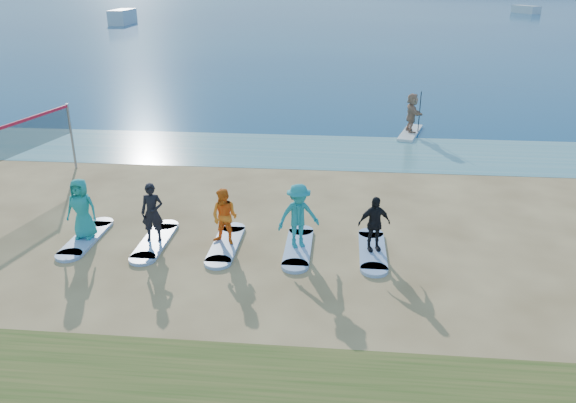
# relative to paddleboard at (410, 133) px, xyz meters

# --- Properties ---
(ground) EXTENTS (600.00, 600.00, 0.00)m
(ground) POSITION_rel_paddleboard_xyz_m (-4.01, -13.72, -0.06)
(ground) COLOR tan
(ground) RESTS_ON ground
(shallow_water) EXTENTS (600.00, 600.00, 0.00)m
(shallow_water) POSITION_rel_paddleboard_xyz_m (-4.01, -3.22, -0.05)
(shallow_water) COLOR teal
(shallow_water) RESTS_ON ground
(ocean) EXTENTS (600.00, 600.00, 0.00)m
(ocean) POSITION_rel_paddleboard_xyz_m (-4.01, 146.28, -0.05)
(ocean) COLOR navy
(ocean) RESTS_ON ground
(paddleboard) EXTENTS (1.47, 3.08, 0.12)m
(paddleboard) POSITION_rel_paddleboard_xyz_m (0.00, 0.00, 0.00)
(paddleboard) COLOR silver
(paddleboard) RESTS_ON ground
(paddleboarder) EXTENTS (0.84, 1.73, 1.79)m
(paddleboarder) POSITION_rel_paddleboard_xyz_m (0.00, 0.00, 0.96)
(paddleboarder) COLOR tan
(paddleboarder) RESTS_ON paddleboard
(boat_offshore_a) EXTENTS (2.92, 7.54, 2.15)m
(boat_offshore_a) POSITION_rel_paddleboard_xyz_m (-37.13, 60.98, -0.06)
(boat_offshore_a) COLOR silver
(boat_offshore_a) RESTS_ON ground
(boat_offshore_b) EXTENTS (4.20, 7.12, 1.45)m
(boat_offshore_b) POSITION_rel_paddleboard_xyz_m (32.23, 95.13, -0.06)
(boat_offshore_b) COLOR silver
(boat_offshore_b) RESTS_ON ground
(surfboard_0) EXTENTS (0.70, 2.20, 0.09)m
(surfboard_0) POSITION_rel_paddleboard_xyz_m (-10.24, -12.42, -0.01)
(surfboard_0) COLOR #8BAAD8
(surfboard_0) RESTS_ON ground
(student_0) EXTENTS (0.84, 0.55, 1.72)m
(student_0) POSITION_rel_paddleboard_xyz_m (-10.24, -12.42, 0.89)
(student_0) COLOR teal
(student_0) RESTS_ON surfboard_0
(surfboard_1) EXTENTS (0.70, 2.20, 0.09)m
(surfboard_1) POSITION_rel_paddleboard_xyz_m (-8.24, -12.42, -0.01)
(surfboard_1) COLOR #8BAAD8
(surfboard_1) RESTS_ON ground
(student_1) EXTENTS (0.64, 0.45, 1.65)m
(student_1) POSITION_rel_paddleboard_xyz_m (-8.24, -12.42, 0.85)
(student_1) COLOR black
(student_1) RESTS_ON surfboard_1
(surfboard_2) EXTENTS (0.70, 2.20, 0.09)m
(surfboard_2) POSITION_rel_paddleboard_xyz_m (-6.25, -12.42, -0.01)
(surfboard_2) COLOR #8BAAD8
(surfboard_2) RESTS_ON ground
(student_2) EXTENTS (0.89, 0.78, 1.56)m
(student_2) POSITION_rel_paddleboard_xyz_m (-6.25, -12.42, 0.81)
(student_2) COLOR orange
(student_2) RESTS_ON surfboard_2
(surfboard_3) EXTENTS (0.70, 2.20, 0.09)m
(surfboard_3) POSITION_rel_paddleboard_xyz_m (-4.26, -12.42, -0.01)
(surfboard_3) COLOR #8BAAD8
(surfboard_3) RESTS_ON ground
(student_3) EXTENTS (1.32, 1.07, 1.78)m
(student_3) POSITION_rel_paddleboard_xyz_m (-4.26, -12.42, 0.92)
(student_3) COLOR teal
(student_3) RESTS_ON surfboard_3
(surfboard_4) EXTENTS (0.70, 2.20, 0.09)m
(surfboard_4) POSITION_rel_paddleboard_xyz_m (-2.26, -12.42, -0.01)
(surfboard_4) COLOR #8BAAD8
(surfboard_4) RESTS_ON ground
(student_4) EXTENTS (0.95, 0.61, 1.51)m
(student_4) POSITION_rel_paddleboard_xyz_m (-2.26, -12.42, 0.78)
(student_4) COLOR black
(student_4) RESTS_ON surfboard_4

